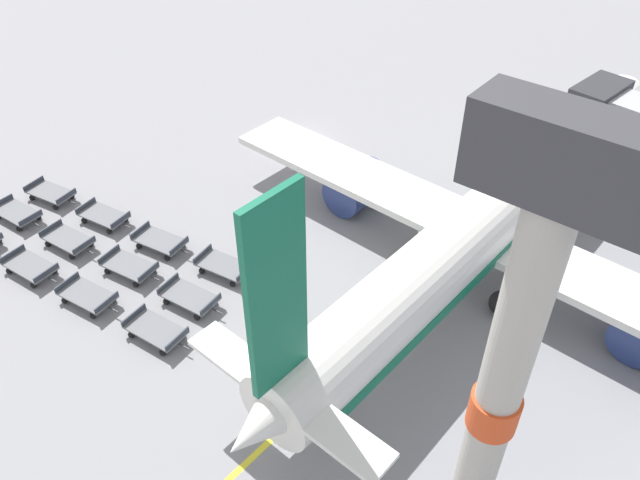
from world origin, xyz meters
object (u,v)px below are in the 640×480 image
baggage_dolly_row_near_col_b (30,267)px  baggage_dolly_row_mid_b_col_d (224,266)px  baggage_dolly_row_mid_a_col_b (68,240)px  baggage_dolly_row_mid_a_col_c (129,266)px  baggage_dolly_row_near_col_d (156,330)px  baggage_dolly_row_mid_a_col_a (17,213)px  baggage_dolly_row_mid_b_col_c (160,241)px  baggage_dolly_row_mid_a_col_d (190,297)px  airplane (492,218)px  baggage_dolly_row_near_col_c (88,296)px  baggage_dolly_row_mid_b_col_b (104,216)px  baggage_dolly_row_mid_b_col_a (51,193)px

baggage_dolly_row_near_col_b → baggage_dolly_row_mid_b_col_d: (8.51, 6.92, 0.00)m
baggage_dolly_row_mid_a_col_b → baggage_dolly_row_mid_a_col_c: size_ratio=1.00×
baggage_dolly_row_near_col_d → baggage_dolly_row_mid_a_col_b: size_ratio=1.00×
baggage_dolly_row_mid_a_col_a → baggage_dolly_row_mid_b_col_c: bearing=22.5°
baggage_dolly_row_mid_a_col_d → baggage_dolly_row_mid_b_col_d: bearing=97.3°
baggage_dolly_row_mid_a_col_c → baggage_dolly_row_mid_a_col_d: 4.56m
baggage_dolly_row_near_col_d → baggage_dolly_row_near_col_b: bearing=-172.1°
airplane → baggage_dolly_row_mid_a_col_b: airplane is taller
baggage_dolly_row_near_col_c → baggage_dolly_row_near_col_d: bearing=7.9°
baggage_dolly_row_mid_b_col_b → baggage_dolly_row_mid_a_col_c: bearing=-21.4°
baggage_dolly_row_mid_a_col_a → baggage_dolly_row_mid_a_col_b: bearing=5.5°
baggage_dolly_row_near_col_c → baggage_dolly_row_mid_b_col_c: size_ratio=1.00×
baggage_dolly_row_mid_a_col_c → baggage_dolly_row_mid_b_col_b: (-5.10, 2.00, 0.00)m
baggage_dolly_row_mid_a_col_d → baggage_dolly_row_mid_b_col_d: size_ratio=1.00×
baggage_dolly_row_near_col_d → baggage_dolly_row_near_col_c: bearing=-172.1°
baggage_dolly_row_near_col_b → baggage_dolly_row_mid_a_col_a: same height
baggage_dolly_row_near_col_d → baggage_dolly_row_mid_b_col_d: 5.69m
baggage_dolly_row_near_col_c → baggage_dolly_row_mid_a_col_b: size_ratio=1.00×
airplane → baggage_dolly_row_mid_b_col_b: size_ratio=10.21×
airplane → baggage_dolly_row_near_col_d: airplane is taller
airplane → baggage_dolly_row_mid_b_col_c: 19.20m
baggage_dolly_row_mid_a_col_d → baggage_dolly_row_mid_a_col_b: bearing=-172.5°
baggage_dolly_row_near_col_c → baggage_dolly_row_mid_a_col_c: (-0.19, 2.91, 0.00)m
baggage_dolly_row_near_col_c → baggage_dolly_row_mid_b_col_d: 7.44m
baggage_dolly_row_mid_a_col_a → baggage_dolly_row_mid_b_col_c: same height
baggage_dolly_row_near_col_c → baggage_dolly_row_mid_b_col_c: (-0.60, 5.47, 0.00)m
baggage_dolly_row_mid_a_col_b → baggage_dolly_row_mid_b_col_d: bearing=25.0°
baggage_dolly_row_near_col_b → baggage_dolly_row_near_col_c: 4.58m
baggage_dolly_row_near_col_c → baggage_dolly_row_mid_a_col_a: (-9.81, 1.67, 0.00)m
baggage_dolly_row_near_col_b → baggage_dolly_row_mid_a_col_b: 2.79m
baggage_dolly_row_mid_a_col_b → baggage_dolly_row_mid_b_col_b: size_ratio=1.00×
airplane → baggage_dolly_row_mid_a_col_d: bearing=-129.7°
baggage_dolly_row_mid_b_col_b → airplane: bearing=29.2°
baggage_dolly_row_mid_b_col_a → baggage_dolly_row_mid_b_col_d: size_ratio=1.00×
baggage_dolly_row_near_col_b → baggage_dolly_row_mid_b_col_c: 7.26m
baggage_dolly_row_mid_a_col_c → baggage_dolly_row_mid_b_col_a: same height
baggage_dolly_row_mid_a_col_b → baggage_dolly_row_mid_b_col_b: 2.80m
baggage_dolly_row_mid_b_col_b → baggage_dolly_row_near_col_d: bearing=-22.7°
baggage_dolly_row_mid_b_col_a → baggage_dolly_row_mid_b_col_b: bearing=7.7°
baggage_dolly_row_near_col_b → baggage_dolly_row_mid_b_col_a: (-5.57, 4.88, 0.00)m
airplane → baggage_dolly_row_mid_b_col_a: (-25.15, -12.00, -2.76)m
baggage_dolly_row_mid_a_col_b → baggage_dolly_row_mid_a_col_d: same height
airplane → baggage_dolly_row_mid_a_col_a: (-24.85, -14.59, -2.76)m
baggage_dolly_row_mid_b_col_d → baggage_dolly_row_near_col_d: bearing=-81.4°
baggage_dolly_row_near_col_c → baggage_dolly_row_mid_b_col_b: same height
baggage_dolly_row_mid_b_col_d → baggage_dolly_row_mid_b_col_b: bearing=-171.5°
baggage_dolly_row_mid_b_col_c → baggage_dolly_row_mid_a_col_a: bearing=-157.5°
airplane → baggage_dolly_row_near_col_b: airplane is taller
baggage_dolly_row_near_col_c → baggage_dolly_row_mid_a_col_d: size_ratio=1.00×
baggage_dolly_row_near_col_b → baggage_dolly_row_near_col_c: size_ratio=1.00×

